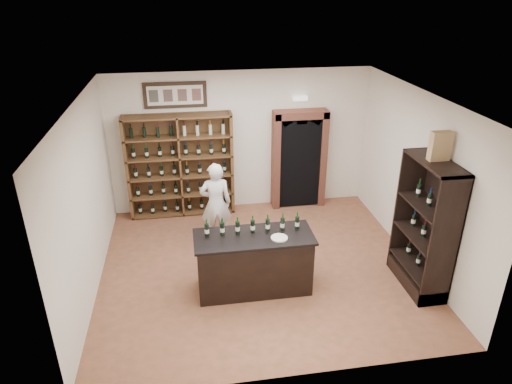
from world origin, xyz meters
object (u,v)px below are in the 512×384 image
(shopkeeper, at_px, (216,204))
(wine_crate, at_px, (440,146))
(counter_bottle_0, at_px, (207,230))
(wine_shelf, at_px, (180,165))
(side_cabinet, at_px, (423,245))
(tasting_counter, at_px, (254,263))

(shopkeeper, relative_size, wine_crate, 3.66)
(counter_bottle_0, xyz_separation_m, shopkeeper, (0.25, 1.50, -0.30))
(counter_bottle_0, bearing_deg, wine_shelf, 97.67)
(counter_bottle_0, bearing_deg, shopkeeper, 80.63)
(side_cabinet, distance_m, wine_crate, 1.67)
(wine_shelf, distance_m, shopkeeper, 1.49)
(wine_shelf, bearing_deg, counter_bottle_0, -82.33)
(wine_crate, bearing_deg, tasting_counter, 173.93)
(wine_shelf, xyz_separation_m, shopkeeper, (0.63, -1.33, -0.29))
(shopkeeper, distance_m, wine_crate, 4.04)
(wine_shelf, relative_size, shopkeeper, 1.36)
(tasting_counter, bearing_deg, wine_shelf, 110.56)
(side_cabinet, relative_size, wine_crate, 4.96)
(wine_shelf, relative_size, counter_bottle_0, 7.33)
(wine_shelf, height_order, shopkeeper, wine_shelf)
(counter_bottle_0, distance_m, wine_crate, 3.71)
(tasting_counter, bearing_deg, wine_crate, -5.45)
(tasting_counter, height_order, side_cabinet, side_cabinet)
(counter_bottle_0, height_order, wine_crate, wine_crate)
(tasting_counter, height_order, shopkeeper, shopkeeper)
(wine_shelf, height_order, wine_crate, wine_crate)
(tasting_counter, height_order, wine_crate, wine_crate)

